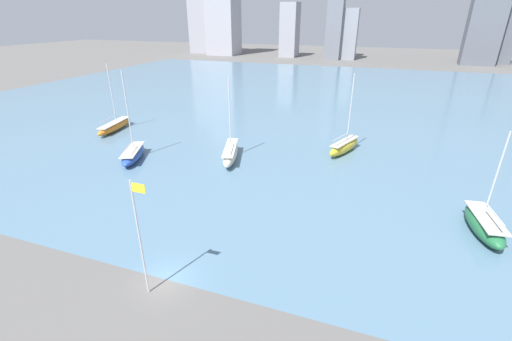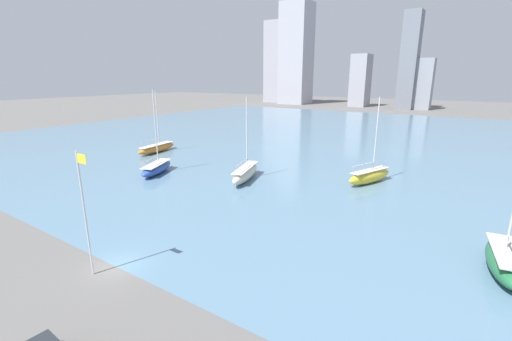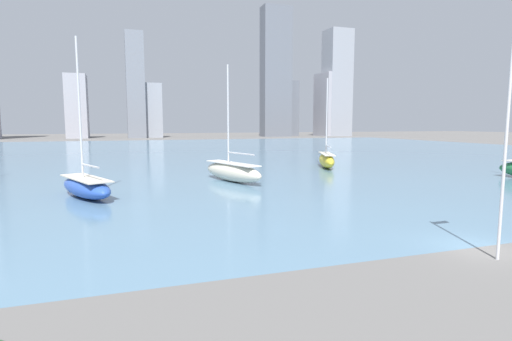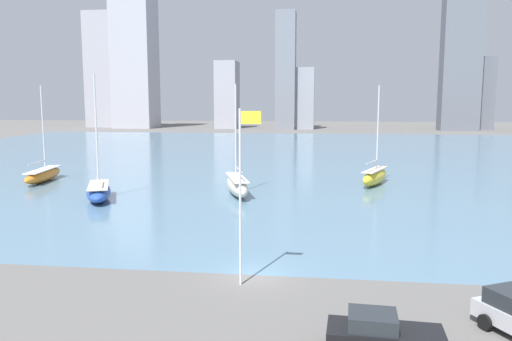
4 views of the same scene
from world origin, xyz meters
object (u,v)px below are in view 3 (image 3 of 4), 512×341
object	(u,v)px
flag_pole	(507,139)
sailboat_blue	(86,186)
sailboat_cream	(232,171)
sailboat_yellow	(327,160)

from	to	relation	value
flag_pole	sailboat_blue	size ratio (longest dim) A/B	0.75
flag_pole	sailboat_cream	distance (m)	28.74
sailboat_blue	sailboat_cream	distance (m)	15.04
sailboat_yellow	sailboat_blue	bearing A→B (deg)	-134.33
sailboat_blue	sailboat_cream	bearing A→B (deg)	-3.12
sailboat_yellow	sailboat_cream	size ratio (longest dim) A/B	1.01
sailboat_yellow	sailboat_blue	world-z (taller)	sailboat_blue
flag_pole	sailboat_yellow	bearing A→B (deg)	73.04
sailboat_yellow	sailboat_cream	xyz separation A→B (m)	(-16.24, -8.89, -0.01)
sailboat_cream	sailboat_blue	bearing A→B (deg)	-177.60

